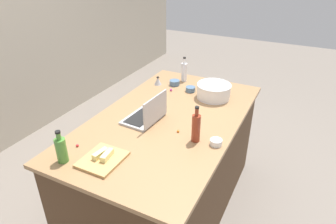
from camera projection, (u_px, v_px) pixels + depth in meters
ground_plane at (168, 204)px, 2.71m from camera, size 12.00×12.00×0.00m
island_counter at (168, 164)px, 2.49m from camera, size 1.79×1.04×0.90m
laptop at (147, 115)px, 2.22m from camera, size 0.32×0.25×0.22m
mixing_bowl_large at (214, 91)px, 2.55m from camera, size 0.29×0.29×0.13m
bottle_vinegar at (184, 71)px, 2.88m from camera, size 0.06×0.06×0.24m
bottle_olive at (61, 149)px, 1.77m from camera, size 0.07×0.07×0.21m
bottle_soy at (196, 127)px, 1.96m from camera, size 0.06×0.06×0.26m
cutting_board at (102, 159)px, 1.81m from camera, size 0.27×0.23×0.02m
butter_stick_left at (107, 155)px, 1.81m from camera, size 0.11×0.05×0.04m
butter_stick_right at (100, 154)px, 1.82m from camera, size 0.11×0.05×0.04m
ramekin_small at (175, 83)px, 2.82m from camera, size 0.09×0.09×0.05m
ramekin_medium at (216, 142)px, 1.95m from camera, size 0.08×0.08×0.04m
ramekin_wide at (191, 89)px, 2.70m from camera, size 0.09×0.09×0.04m
kitchen_timer at (158, 81)px, 2.83m from camera, size 0.07×0.07×0.08m
candy_0 at (175, 80)px, 2.92m from camera, size 0.01×0.01×0.01m
candy_2 at (171, 90)px, 2.71m from camera, size 0.02×0.02×0.02m
candy_3 at (178, 131)px, 2.09m from camera, size 0.02×0.02×0.02m
candy_4 at (77, 145)px, 1.94m from camera, size 0.02×0.02×0.02m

